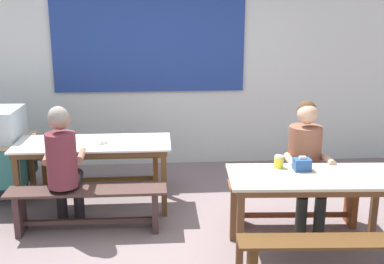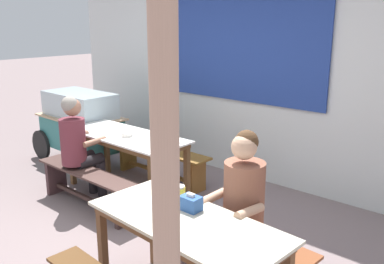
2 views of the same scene
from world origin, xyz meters
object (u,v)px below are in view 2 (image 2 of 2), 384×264
Objects in this scene: bench_far_back at (160,158)px; soup_bowl at (127,134)px; food_cart at (80,122)px; person_left_back_turned at (78,142)px; tissue_box at (191,203)px; dining_table_far at (125,141)px; bench_far_front at (87,183)px; dining_table_near at (186,230)px; person_right_near_table at (239,202)px; condiment_jar at (180,193)px; wooden_support_post at (166,232)px; bench_near_back at (237,247)px.

bench_far_back is 0.80m from soup_bowl.
food_cart is 1.29× the size of person_left_back_turned.
tissue_box reaches higher than soup_bowl.
dining_table_far is 1.07× the size of bench_far_front.
dining_table_near is 0.54m from person_right_near_table.
wooden_support_post is (0.94, -1.10, 0.44)m from condiment_jar.
bench_far_front is (-0.00, -0.59, -0.39)m from dining_table_far.
condiment_jar is at bearing -28.43° from soup_bowl.
food_cart is at bearing 165.09° from bench_near_back.
bench_near_back is at bearing -14.91° from food_cart.
person_right_near_table reaches higher than bench_far_front.
tissue_box reaches higher than dining_table_far.
dining_table_near is 1.25m from wooden_support_post.
dining_table_near is 2.22m from bench_far_front.
tissue_box is (2.02, -1.07, 0.14)m from dining_table_far.
person_right_near_table is at bearing -3.52° from person_left_back_turned.
bench_far_back is 1.53m from food_cart.
dining_table_far is 3.51m from wooden_support_post.
soup_bowl reaches higher than bench_far_back.
wooden_support_post reaches higher than person_left_back_turned.
person_left_back_turned is at bearing -123.04° from soup_bowl.
dining_table_far is 2.29m from person_right_near_table.
person_right_near_table is 0.52× the size of wooden_support_post.
bench_near_back is (0.03, 0.59, -0.39)m from dining_table_near.
person_left_back_turned is at bearing -101.72° from bench_far_back.
food_cart is at bearing 166.64° from dining_table_far.
bench_far_back is at bearing 135.95° from wooden_support_post.
person_left_back_turned reaches higher than condiment_jar.
wooden_support_post reaches higher than dining_table_far.
bench_near_back is 2.40m from person_left_back_turned.
wooden_support_post is at bearing -49.45° from condiment_jar.
person_left_back_turned is 11.19× the size of condiment_jar.
dining_table_near is at bearing -40.65° from bench_far_back.
person_right_near_table is at bearing -16.90° from soup_bowl.
soup_bowl reaches higher than dining_table_far.
bench_far_front is 2.14m from tissue_box.
food_cart is 12.28× the size of soup_bowl.
person_left_back_turned is at bearing 163.61° from bench_far_front.
condiment_jar is 0.05× the size of wooden_support_post.
soup_bowl is (1.56, -0.39, 0.17)m from food_cart.
soup_bowl is at bearing 163.10° from person_right_near_table.
person_left_back_turned reaches higher than soup_bowl.
condiment_jar is at bearing -12.44° from person_left_back_turned.
person_left_back_turned is 9.49× the size of soup_bowl.
wooden_support_post reaches higher than dining_table_near.
dining_table_far is at bearing 162.80° from person_right_near_table.
person_left_back_turned is at bearing 178.02° from bench_near_back.
person_right_near_table is 0.48m from condiment_jar.
bench_near_back is 0.46m from person_right_near_table.
dining_table_near is 0.71m from bench_near_back.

